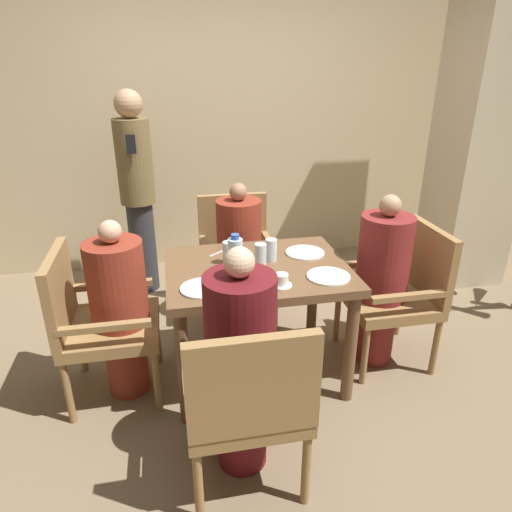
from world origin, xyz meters
The scene contains 24 objects.
ground_plane centered at (0.00, 0.00, 0.00)m, with size 16.00×16.00×0.00m, color #7A664C.
wall_back centered at (0.00, 1.91, 1.40)m, with size 8.00×0.06×2.80m.
pillar_stone centered at (2.11, 1.08, 1.35)m, with size 0.58×0.58×2.70m.
dining_table centered at (0.00, 0.00, 0.63)m, with size 1.05×0.81×0.74m.
chair_left_side centered at (-0.93, 0.00, 0.51)m, with size 0.53×0.53×0.91m.
diner_in_left_chair centered at (-0.79, 0.00, 0.55)m, with size 0.32×0.32×1.08m.
chair_far_side centered at (0.00, 0.81, 0.51)m, with size 0.53×0.53×0.91m.
diner_in_far_chair centered at (0.00, 0.67, 0.55)m, with size 0.32×0.32×1.07m.
chair_right_side centered at (0.93, 0.00, 0.51)m, with size 0.53×0.53×0.91m.
diner_in_right_chair centered at (0.79, 0.00, 0.58)m, with size 0.32×0.32×1.13m.
chair_near_corner centered at (-0.21, -0.81, 0.51)m, with size 0.53×0.53×0.91m.
diner_in_near_chair centered at (-0.21, -0.67, 0.59)m, with size 0.32×0.32×1.15m.
standing_host centered at (-0.72, 1.35, 0.89)m, with size 0.28×0.32×1.65m.
plate_main_left centered at (0.33, 0.13, 0.75)m, with size 0.24×0.24×0.01m.
plate_main_right centered at (0.36, -0.22, 0.75)m, with size 0.24×0.24×0.01m.
plate_dessert_center centered at (-0.34, -0.22, 0.75)m, with size 0.24×0.24×0.01m.
teacup_with_saucer centered at (0.08, -0.27, 0.77)m, with size 0.11×0.11×0.07m.
water_bottle centered at (-0.15, -0.16, 0.87)m, with size 0.08×0.08×0.27m.
glass_tall_near centered at (-0.16, 0.08, 0.81)m, with size 0.07×0.07×0.14m.
glass_tall_mid centered at (0.10, 0.07, 0.81)m, with size 0.07×0.07×0.14m.
glass_tall_far centered at (0.02, 0.01, 0.81)m, with size 0.07×0.07×0.14m.
salt_shaker centered at (-0.08, -0.15, 0.78)m, with size 0.03×0.03×0.08m.
pepper_shaker centered at (-0.04, -0.15, 0.78)m, with size 0.03×0.03×0.07m.
fork_beside_plate centered at (-0.17, 0.27, 0.74)m, with size 0.15×0.13×0.00m.
Camera 1 is at (-0.48, -2.36, 1.84)m, focal length 32.00 mm.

